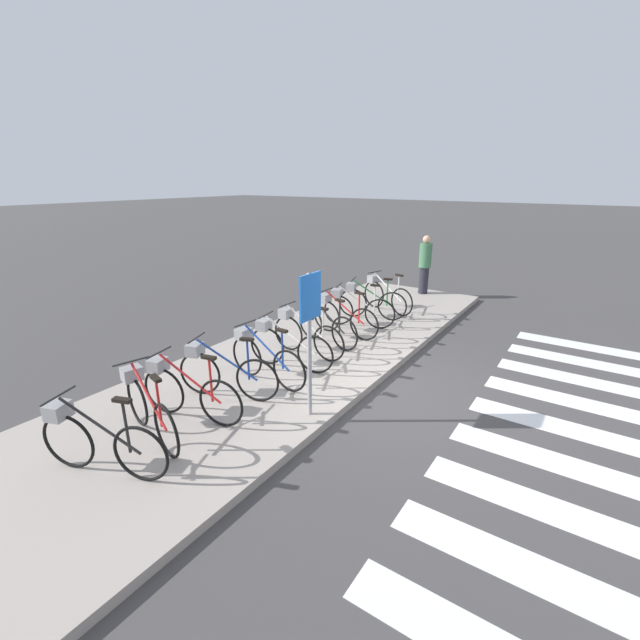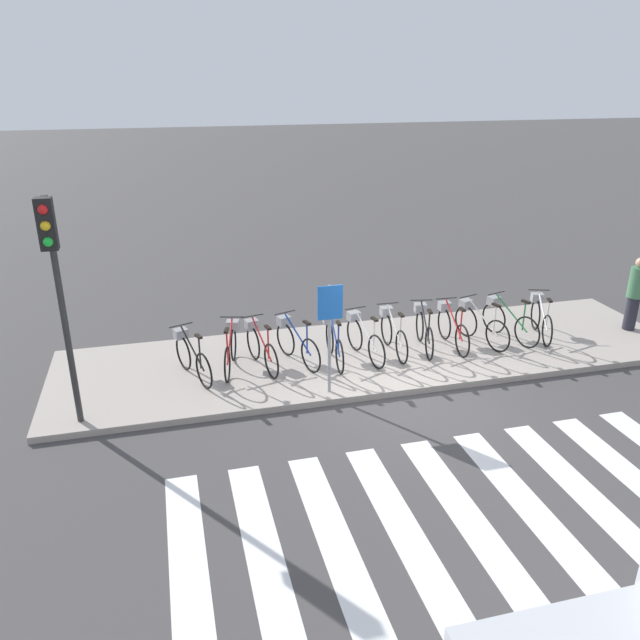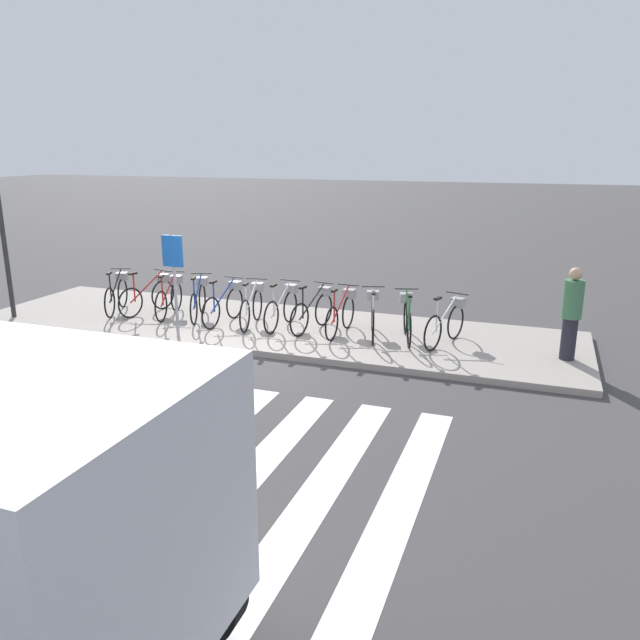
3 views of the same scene
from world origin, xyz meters
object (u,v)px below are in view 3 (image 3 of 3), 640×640
Objects in this scene: parked_bicycle_4 at (225,303)px; parked_bicycle_9 at (373,314)px; parked_bicycle_2 at (170,296)px; parked_bicycle_5 at (252,305)px; parked_bicycle_10 at (407,317)px; parked_bicycle_0 at (117,293)px; pedestrian at (572,312)px; parked_bicycle_6 at (283,306)px; sign_post at (174,268)px; parked_bicycle_1 at (150,294)px; parked_bicycle_7 at (314,309)px; parked_bicycle_8 at (342,312)px; parked_bicycle_11 at (447,321)px; parked_bicycle_3 at (199,298)px.

parked_bicycle_9 is at bearing 2.22° from parked_bicycle_4.
parked_bicycle_5 is (2.05, -0.09, 0.00)m from parked_bicycle_2.
parked_bicycle_2 is 1.02× the size of parked_bicycle_10.
pedestrian reaches higher than parked_bicycle_0.
pedestrian is (6.77, -0.07, 0.42)m from parked_bicycle_4.
parked_bicycle_0 is 0.95× the size of parked_bicycle_6.
parked_bicycle_9 is at bearing 20.51° from sign_post.
parked_bicycle_0 is 5.92m from parked_bicycle_9.
parked_bicycle_10 is (5.84, -0.02, 0.00)m from parked_bicycle_1.
parked_bicycle_2 is 3.38m from parked_bicycle_7.
pedestrian is at bearing -2.50° from parked_bicycle_7.
pedestrian is (4.22, -0.17, 0.42)m from parked_bicycle_8.
sign_post is (-2.97, -1.32, 0.93)m from parked_bicycle_8.
parked_bicycle_8 is at bearing 177.69° from pedestrian.
pedestrian is at bearing -1.99° from parked_bicycle_6.
parked_bicycle_2 is 0.79× the size of sign_post.
parked_bicycle_8 and parked_bicycle_11 have the same top height.
parked_bicycle_4 is at bearing 179.37° from pedestrian.
parked_bicycle_4 is 1.59m from sign_post.
sign_post is at bearing -52.98° from parked_bicycle_2.
parked_bicycle_6 is at bearing 7.76° from parked_bicycle_5.
parked_bicycle_10 is at bearing 2.31° from parked_bicycle_8.
parked_bicycle_2 is 6.06m from parked_bicycle_11.
parked_bicycle_4 is at bearing 71.19° from sign_post.
parked_bicycle_1 and parked_bicycle_7 have the same top height.
pedestrian is at bearing -0.96° from parked_bicycle_5.
parked_bicycle_6 and parked_bicycle_11 have the same top height.
parked_bicycle_8 is 0.80× the size of sign_post.
parked_bicycle_11 is at bearing -0.57° from parked_bicycle_1.
parked_bicycle_10 is 4.58m from sign_post.
parked_bicycle_11 is at bearing 14.71° from sign_post.
parked_bicycle_5 and parked_bicycle_6 have the same top height.
parked_bicycle_4 is at bearing -174.75° from parked_bicycle_6.
parked_bicycle_2 is 0.70m from parked_bicycle_3.
sign_post reaches higher than parked_bicycle_10.
parked_bicycle_4 is at bearing -177.86° from parked_bicycle_8.
parked_bicycle_10 is 2.95m from pedestrian.
parked_bicycle_2 is 1.92m from sign_post.
parked_bicycle_1 is at bearing 179.80° from parked_bicycle_10.
sign_post is (1.57, -1.39, 0.93)m from parked_bicycle_1.
parked_bicycle_6 is at bearing 38.47° from sign_post.
parked_bicycle_2 is at bearing 5.01° from parked_bicycle_0.
pedestrian is (8.75, -0.24, 0.42)m from parked_bicycle_1.
parked_bicycle_0 and parked_bicycle_2 have the same top height.
sign_post reaches higher than parked_bicycle_4.
parked_bicycle_2 is at bearing 179.62° from parked_bicycle_8.
pedestrian is 7.30m from sign_post.
parked_bicycle_6 is 1.04× the size of parked_bicycle_10.
parked_bicycle_1 is 0.55m from parked_bicycle_2.
sign_post is (-5.05, -1.33, 0.93)m from parked_bicycle_11.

